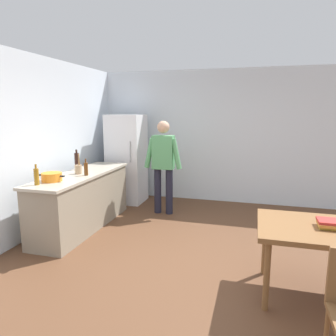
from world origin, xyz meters
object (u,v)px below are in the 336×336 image
object	(u,v)px
refrigerator	(127,159)
dining_table	(332,236)
bottle_beer_brown	(86,169)
bottle_oil_amber	(36,176)
person	(163,161)
utensil_jar	(78,169)
cooking_pot	(52,177)
bottle_wine_dark	(77,161)
book_stack	(333,224)

from	to	relation	value
refrigerator	dining_table	bearing A→B (deg)	-39.29
bottle_beer_brown	refrigerator	bearing A→B (deg)	92.29
bottle_oil_amber	dining_table	bearing A→B (deg)	-3.76
refrigerator	person	bearing A→B (deg)	-30.23
person	utensil_jar	size ratio (longest dim) A/B	5.31
cooking_pot	bottle_beer_brown	size ratio (longest dim) A/B	1.54
dining_table	bottle_beer_brown	size ratio (longest dim) A/B	5.38
bottle_beer_brown	bottle_oil_amber	world-z (taller)	bottle_oil_amber
bottle_wine_dark	utensil_jar	bearing A→B (deg)	-55.42
bottle_wine_dark	bottle_oil_amber	bearing A→B (deg)	-85.63
utensil_jar	bottle_wine_dark	xyz separation A→B (m)	(-0.21, 0.31, 0.07)
refrigerator	person	distance (m)	1.10
person	utensil_jar	bearing A→B (deg)	-133.93
cooking_pot	bottle_wine_dark	bearing A→B (deg)	98.87
dining_table	utensil_jar	size ratio (longest dim) A/B	4.37
bottle_beer_brown	bottle_oil_amber	distance (m)	0.80
refrigerator	bottle_oil_amber	bearing A→B (deg)	-95.52
person	utensil_jar	world-z (taller)	person
person	refrigerator	bearing A→B (deg)	149.77
cooking_pot	book_stack	distance (m)	3.52
dining_table	bottle_oil_amber	size ratio (longest dim) A/B	5.00
person	cooking_pot	bearing A→B (deg)	-124.36
dining_table	bottle_wine_dark	distance (m)	3.89
bottle_oil_amber	bottle_beer_brown	bearing A→B (deg)	67.28
cooking_pot	refrigerator	bearing A→B (deg)	85.15
utensil_jar	bottle_beer_brown	xyz separation A→B (m)	(0.18, -0.08, 0.03)
dining_table	cooking_pot	world-z (taller)	cooking_pot
dining_table	cooking_pot	size ratio (longest dim) A/B	3.50
bottle_beer_brown	bottle_wine_dark	distance (m)	0.55
refrigerator	bottle_beer_brown	world-z (taller)	refrigerator
bottle_beer_brown	bottle_wine_dark	xyz separation A→B (m)	(-0.39, 0.39, 0.04)
refrigerator	utensil_jar	size ratio (longest dim) A/B	5.62
utensil_jar	bottle_oil_amber	distance (m)	0.82
bottle_beer_brown	book_stack	distance (m)	3.38
person	book_stack	xyz separation A→B (m)	(2.34, -2.15, -0.19)
person	book_stack	size ratio (longest dim) A/B	6.23
bottle_beer_brown	book_stack	bearing A→B (deg)	-16.80
utensil_jar	bottle_oil_amber	world-z (taller)	utensil_jar
book_stack	bottle_beer_brown	bearing A→B (deg)	163.20
cooking_pot	book_stack	xyz separation A→B (m)	(3.48, -0.49, -0.17)
bottle_wine_dark	book_stack	distance (m)	3.87
refrigerator	bottle_beer_brown	xyz separation A→B (m)	(0.07, -1.73, 0.11)
bottle_wine_dark	book_stack	bearing A→B (deg)	-20.63
cooking_pot	utensil_jar	distance (m)	0.57
refrigerator	bottle_oil_amber	xyz separation A→B (m)	(-0.24, -2.47, 0.12)
utensil_jar	dining_table	bearing A→B (deg)	-17.05
person	utensil_jar	xyz separation A→B (m)	(-1.06, -1.10, 0.00)
utensil_jar	bottle_oil_amber	size ratio (longest dim) A/B	1.14
person	book_stack	world-z (taller)	person
bottle_beer_brown	bottle_oil_amber	xyz separation A→B (m)	(-0.31, -0.74, 0.01)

